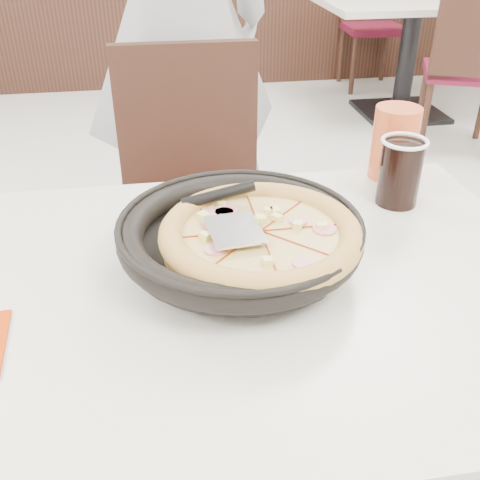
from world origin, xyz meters
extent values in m
plane|color=#B6B6B2|center=(0.00, 0.00, 0.00)|extent=(7.00, 7.00, 0.00)
cube|color=black|center=(0.00, 3.48, 0.55)|extent=(5.90, 0.03, 1.10)
cylinder|color=black|center=(0.38, -0.27, 0.77)|extent=(0.11, 0.11, 0.04)
cylinder|color=black|center=(0.41, -0.28, 0.79)|extent=(0.40, 0.40, 0.01)
cylinder|color=#C79447|center=(0.44, -0.30, 0.81)|extent=(0.34, 0.34, 0.02)
cube|color=silver|center=(0.40, -0.31, 0.84)|extent=(0.09, 0.11, 0.00)
cylinder|color=black|center=(0.77, -0.10, 0.81)|extent=(0.09, 0.09, 0.13)
cylinder|color=#CE4D24|center=(0.81, 0.03, 0.83)|extent=(0.11, 0.11, 0.16)
imported|color=#9E9EA2|center=(0.39, 0.85, 0.96)|extent=(0.80, 0.63, 1.92)
camera|label=1|loc=(0.28, -1.07, 1.29)|focal=42.00mm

